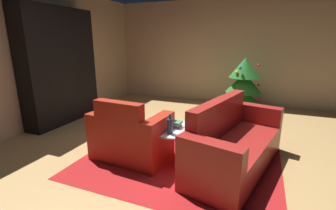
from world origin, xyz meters
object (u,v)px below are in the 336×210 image
(decorated_tree, at_px, (244,85))
(bookshelf_unit, at_px, (66,69))
(couch_red, at_px, (234,145))
(armchair_red, at_px, (130,138))
(bottle_on_table, at_px, (170,126))
(coffee_table, at_px, (174,131))
(book_stack_on_table, at_px, (174,124))

(decorated_tree, bearing_deg, bookshelf_unit, -151.31)
(couch_red, height_order, decorated_tree, decorated_tree)
(armchair_red, bearing_deg, decorated_tree, 66.51)
(couch_red, xyz_separation_m, bottle_on_table, (-0.80, -0.32, 0.27))
(bookshelf_unit, xyz_separation_m, bottle_on_table, (2.76, -1.08, -0.51))
(coffee_table, bearing_deg, book_stack_on_table, 111.17)
(bookshelf_unit, xyz_separation_m, coffee_table, (2.75, -0.88, -0.66))
(book_stack_on_table, bearing_deg, armchair_red, -156.26)
(decorated_tree, bearing_deg, coffee_table, -104.06)
(armchair_red, height_order, couch_red, couch_red)
(bookshelf_unit, relative_size, coffee_table, 3.24)
(couch_red, bearing_deg, book_stack_on_table, -175.26)
(bookshelf_unit, xyz_separation_m, decorated_tree, (3.44, 1.88, -0.41))
(couch_red, distance_m, decorated_tree, 2.67)
(couch_red, relative_size, decorated_tree, 1.53)
(armchair_red, relative_size, bottle_on_table, 4.16)
(coffee_table, xyz_separation_m, decorated_tree, (0.69, 2.76, 0.24))
(couch_red, height_order, bottle_on_table, couch_red)
(bookshelf_unit, xyz_separation_m, book_stack_on_table, (2.73, -0.83, -0.57))
(bookshelf_unit, distance_m, coffee_table, 2.96)
(bookshelf_unit, xyz_separation_m, couch_red, (3.55, -0.76, -0.78))
(bottle_on_table, bearing_deg, coffee_table, 92.84)
(bottle_on_table, distance_m, decorated_tree, 3.04)
(bookshelf_unit, relative_size, book_stack_on_table, 10.75)
(coffee_table, relative_size, decorated_tree, 0.55)
(bottle_on_table, bearing_deg, couch_red, 21.66)
(armchair_red, bearing_deg, bookshelf_unit, 153.33)
(book_stack_on_table, relative_size, decorated_tree, 0.16)
(book_stack_on_table, distance_m, bottle_on_table, 0.26)
(armchair_red, relative_size, decorated_tree, 0.85)
(coffee_table, bearing_deg, decorated_tree, 75.94)
(bookshelf_unit, relative_size, armchair_red, 2.07)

